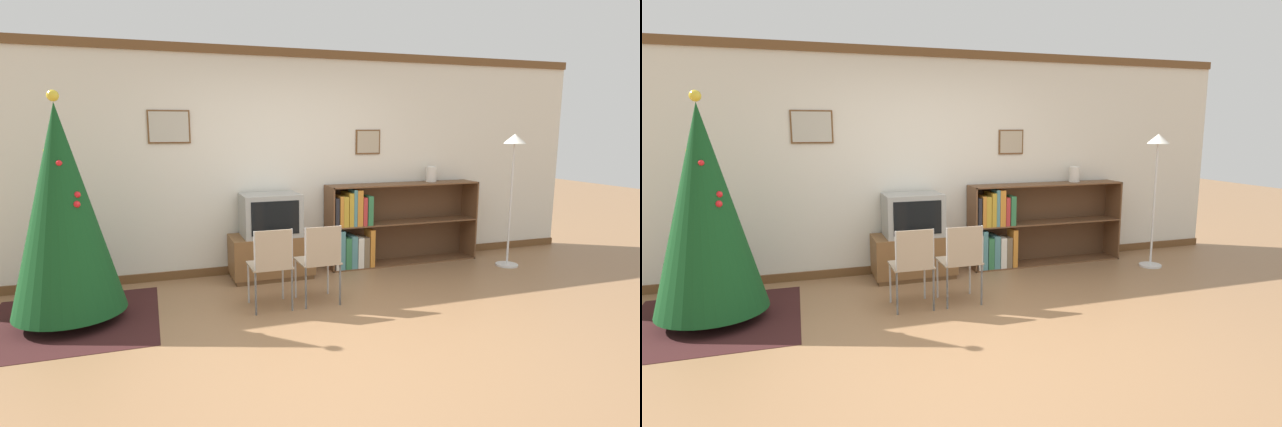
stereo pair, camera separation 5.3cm
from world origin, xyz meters
The scene contains 11 objects.
ground_plane centered at (0.00, 0.00, 0.00)m, with size 24.00×24.00×0.00m, color #936B47.
wall_back centered at (0.00, 2.20, 1.35)m, with size 8.55×0.11×2.70m.
area_rug centered at (-2.27, 1.10, 0.00)m, with size 1.52×1.60×0.01m.
christmas_tree centered at (-2.27, 1.10, 1.04)m, with size 0.97×0.97×2.08m.
tv_console centered at (-0.20, 1.87, 0.26)m, with size 0.96×0.52×0.51m.
television centered at (-0.20, 1.87, 0.76)m, with size 0.68×0.49×0.50m.
folding_chair_left centered at (-0.45, 0.80, 0.47)m, with size 0.40×0.40×0.82m.
folding_chair_right centered at (0.05, 0.80, 0.47)m, with size 0.40×0.40×0.82m.
bookshelf centered at (1.19, 1.96, 0.51)m, with size 2.07×0.36×1.06m.
vase centered at (2.03, 2.02, 1.16)m, with size 0.14×0.14×0.21m.
standing_lamp centered at (2.80, 1.36, 1.30)m, with size 0.28×0.28×1.69m.
Camera 2 is at (-1.48, -3.80, 1.77)m, focal length 28.00 mm.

